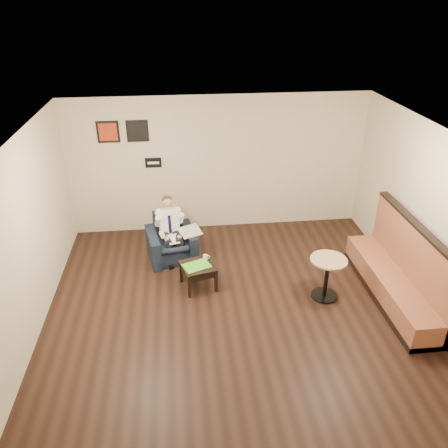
{
  "coord_description": "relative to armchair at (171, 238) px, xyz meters",
  "views": [
    {
      "loc": [
        -0.8,
        -5.31,
        4.54
      ],
      "look_at": [
        -0.08,
        1.2,
        1.0
      ],
      "focal_mm": 35.0,
      "sensor_mm": 36.0,
      "label": 1
    }
  ],
  "objects": [
    {
      "name": "coffee_mug",
      "position": [
        0.58,
        -0.82,
        0.06
      ],
      "size": [
        0.1,
        0.1,
        0.09
      ],
      "primitive_type": "cylinder",
      "rotation": [
        0.0,
        0.0,
        0.26
      ],
      "color": "white",
      "rests_on": "side_table"
    },
    {
      "name": "wall_front",
      "position": [
        1.01,
        -4.82,
        0.98
      ],
      "size": [
        6.0,
        0.02,
        2.8
      ],
      "primitive_type": "cube",
      "color": "beige",
      "rests_on": "ground"
    },
    {
      "name": "wall_back",
      "position": [
        1.01,
        1.18,
        0.98
      ],
      "size": [
        6.0,
        0.02,
        2.8
      ],
      "primitive_type": "cube",
      "color": "beige",
      "rests_on": "ground"
    },
    {
      "name": "seating_sign",
      "position": [
        -0.29,
        1.17,
        1.08
      ],
      "size": [
        0.32,
        0.02,
        0.2
      ],
      "primitive_type": "cube",
      "color": "black",
      "rests_on": "wall_back"
    },
    {
      "name": "cafe_table",
      "position": [
        2.52,
        -1.49,
        -0.05
      ],
      "size": [
        0.74,
        0.74,
        0.74
      ],
      "primitive_type": "cylinder",
      "rotation": [
        0.0,
        0.0,
        -0.3
      ],
      "color": "tan",
      "rests_on": "ground"
    },
    {
      "name": "newspaper",
      "position": [
        0.36,
        -0.02,
        0.15
      ],
      "size": [
        0.46,
        0.53,
        0.01
      ],
      "primitive_type": "cube",
      "rotation": [
        0.0,
        0.0,
        0.24
      ],
      "color": "silver",
      "rests_on": "armchair"
    },
    {
      "name": "lap_papers",
      "position": [
        0.04,
        -0.2,
        0.1
      ],
      "size": [
        0.25,
        0.31,
        0.01
      ],
      "primitive_type": "cube",
      "rotation": [
        0.0,
        0.0,
        0.26
      ],
      "color": "white",
      "rests_on": "seated_man"
    },
    {
      "name": "wall_left",
      "position": [
        -1.99,
        -1.82,
        0.98
      ],
      "size": [
        0.02,
        6.0,
        2.8
      ],
      "primitive_type": "cube",
      "color": "beige",
      "rests_on": "ground"
    },
    {
      "name": "wall_right",
      "position": [
        4.01,
        -1.82,
        0.98
      ],
      "size": [
        0.02,
        6.0,
        2.8
      ],
      "primitive_type": "cube",
      "color": "beige",
      "rests_on": "ground"
    },
    {
      "name": "art_print_right",
      "position": [
        -0.54,
        1.17,
        1.73
      ],
      "size": [
        0.42,
        0.03,
        0.42
      ],
      "primitive_type": "cube",
      "color": "black",
      "rests_on": "wall_back"
    },
    {
      "name": "ground",
      "position": [
        1.01,
        -1.82,
        -0.42
      ],
      "size": [
        6.0,
        6.0,
        0.0
      ],
      "primitive_type": "plane",
      "color": "black",
      "rests_on": "ground"
    },
    {
      "name": "armchair",
      "position": [
        0.0,
        0.0,
        0.0
      ],
      "size": [
        1.01,
        1.01,
        0.83
      ],
      "primitive_type": "cube",
      "rotation": [
        0.0,
        0.0,
        0.19
      ],
      "color": "black",
      "rests_on": "ground"
    },
    {
      "name": "smartphone",
      "position": [
        0.45,
        -0.82,
        0.02
      ],
      "size": [
        0.14,
        0.08,
        0.01
      ],
      "primitive_type": "cube",
      "rotation": [
        0.0,
        0.0,
        0.09
      ],
      "color": "black",
      "rests_on": "side_table"
    },
    {
      "name": "banquette",
      "position": [
        3.6,
        -1.62,
        0.24
      ],
      "size": [
        0.61,
        2.57,
        1.32
      ],
      "primitive_type": "cube",
      "color": "brown",
      "rests_on": "ground"
    },
    {
      "name": "seated_man",
      "position": [
        0.02,
        -0.11,
        0.15
      ],
      "size": [
        0.69,
        0.9,
        1.14
      ],
      "primitive_type": null,
      "rotation": [
        0.0,
        0.0,
        0.19
      ],
      "color": "white",
      "rests_on": "armchair"
    },
    {
      "name": "art_print_left",
      "position": [
        -1.09,
        1.17,
        1.73
      ],
      "size": [
        0.42,
        0.03,
        0.42
      ],
      "primitive_type": "cube",
      "color": "#AF3515",
      "rests_on": "wall_back"
    },
    {
      "name": "ceiling",
      "position": [
        1.01,
        -1.82,
        2.38
      ],
      "size": [
        6.0,
        6.0,
        0.02
      ],
      "primitive_type": "cube",
      "color": "white",
      "rests_on": "wall_back"
    },
    {
      "name": "green_folder",
      "position": [
        0.42,
        -1.01,
        0.02
      ],
      "size": [
        0.52,
        0.46,
        0.01
      ],
      "primitive_type": "cube",
      "rotation": [
        0.0,
        0.0,
        0.4
      ],
      "color": "#4FCB28",
      "rests_on": "side_table"
    },
    {
      "name": "side_table",
      "position": [
        0.44,
        -0.98,
        -0.2
      ],
      "size": [
        0.65,
        0.65,
        0.44
      ],
      "primitive_type": "cube",
      "rotation": [
        0.0,
        0.0,
        0.26
      ],
      "color": "black",
      "rests_on": "ground"
    }
  ]
}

